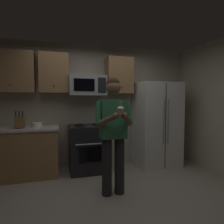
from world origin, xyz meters
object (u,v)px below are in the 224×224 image
at_px(refrigerator, 157,124).
at_px(bowl_large_white, 37,125).
at_px(oven_range, 89,148).
at_px(knife_block, 20,122).
at_px(person, 113,129).
at_px(microwave, 87,86).
at_px(cupcake, 121,110).

bearing_deg(refrigerator, bowl_large_white, 178.71).
relative_size(oven_range, knife_block, 2.91).
bearing_deg(oven_range, person, -80.35).
xyz_separation_m(microwave, person, (0.19, -1.22, -0.72)).
bearing_deg(cupcake, bowl_large_white, 128.66).
distance_m(refrigerator, bowl_large_white, 2.47).
bearing_deg(microwave, knife_block, -173.26).
relative_size(refrigerator, person, 1.02).
xyz_separation_m(person, cupcake, (-0.00, -0.33, 0.30)).
xyz_separation_m(microwave, knife_block, (-1.26, -0.15, -0.69)).
bearing_deg(person, knife_block, 143.44).
relative_size(microwave, knife_block, 2.31).
xyz_separation_m(bowl_large_white, person, (1.16, -1.12, 0.03)).
xyz_separation_m(knife_block, cupcake, (1.45, -1.40, 0.26)).
bearing_deg(person, refrigerator, 38.98).
bearing_deg(knife_block, oven_range, 1.33).
height_order(knife_block, bowl_large_white, knife_block).
xyz_separation_m(oven_range, cupcake, (0.19, -1.43, 0.83)).
relative_size(refrigerator, knife_block, 5.63).
bearing_deg(person, microwave, 98.72).
height_order(microwave, cupcake, microwave).
distance_m(knife_block, cupcake, 2.03).
bearing_deg(cupcake, knife_block, 135.90).
height_order(person, cupcake, person).
bearing_deg(refrigerator, oven_range, 178.50).
bearing_deg(bowl_large_white, microwave, 6.05).
distance_m(oven_range, knife_block, 1.38).
bearing_deg(bowl_large_white, cupcake, -51.34).
bearing_deg(microwave, cupcake, -83.11).
height_order(oven_range, bowl_large_white, bowl_large_white).
bearing_deg(refrigerator, person, -141.02).
xyz_separation_m(oven_range, knife_block, (-1.26, -0.03, 0.57)).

